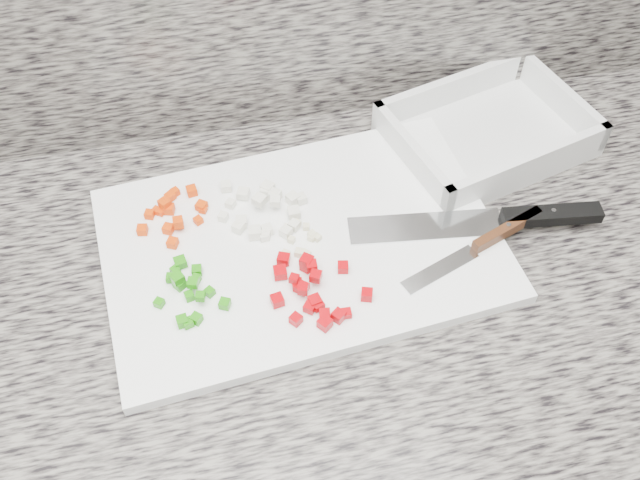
# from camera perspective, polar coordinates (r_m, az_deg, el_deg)

# --- Properties ---
(cabinet) EXTENTS (3.92, 0.62, 0.86)m
(cabinet) POSITION_cam_1_polar(r_m,az_deg,el_deg) (1.29, -5.30, -16.01)
(cabinet) COLOR silver
(cabinet) RESTS_ON ground
(countertop) EXTENTS (3.96, 0.64, 0.04)m
(countertop) POSITION_cam_1_polar(r_m,az_deg,el_deg) (0.89, -7.41, -5.00)
(countertop) COLOR slate
(countertop) RESTS_ON cabinet
(cutting_board) EXTENTS (0.52, 0.37, 0.02)m
(cutting_board) POSITION_cam_1_polar(r_m,az_deg,el_deg) (0.90, -1.51, -0.34)
(cutting_board) COLOR white
(cutting_board) RESTS_ON countertop
(carrot_pile) EXTENTS (0.09, 0.10, 0.02)m
(carrot_pile) POSITION_cam_1_polar(r_m,az_deg,el_deg) (0.94, -11.64, 2.11)
(carrot_pile) COLOR #D63904
(carrot_pile) RESTS_ON cutting_board
(onion_pile) EXTENTS (0.12, 0.11, 0.02)m
(onion_pile) POSITION_cam_1_polar(r_m,az_deg,el_deg) (0.92, -4.44, 2.49)
(onion_pile) COLOR silver
(onion_pile) RESTS_ON cutting_board
(green_pepper_pile) EXTENTS (0.09, 0.10, 0.02)m
(green_pepper_pile) POSITION_cam_1_polar(r_m,az_deg,el_deg) (0.86, -10.53, -3.96)
(green_pepper_pile) COLOR #20820B
(green_pepper_pile) RESTS_ON cutting_board
(red_pepper_pile) EXTENTS (0.12, 0.12, 0.02)m
(red_pepper_pile) POSITION_cam_1_polar(r_m,az_deg,el_deg) (0.84, -0.81, -3.82)
(red_pepper_pile) COLOR #AA0208
(red_pepper_pile) RESTS_ON cutting_board
(garlic_pile) EXTENTS (0.06, 0.07, 0.01)m
(garlic_pile) POSITION_cam_1_polar(r_m,az_deg,el_deg) (0.89, -1.52, -0.02)
(garlic_pile) COLOR beige
(garlic_pile) RESTS_ON cutting_board
(chef_knife) EXTENTS (0.33, 0.08, 0.02)m
(chef_knife) POSITION_cam_1_polar(r_m,az_deg,el_deg) (0.94, 14.84, 1.63)
(chef_knife) COLOR silver
(chef_knife) RESTS_ON cutting_board
(paring_knife) EXTENTS (0.21, 0.09, 0.02)m
(paring_knife) POSITION_cam_1_polar(r_m,az_deg,el_deg) (0.92, 13.48, 0.04)
(paring_knife) COLOR silver
(paring_knife) RESTS_ON cutting_board
(tray) EXTENTS (0.31, 0.26, 0.06)m
(tray) POSITION_cam_1_polar(r_m,az_deg,el_deg) (1.05, 13.20, 8.26)
(tray) COLOR silver
(tray) RESTS_ON countertop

